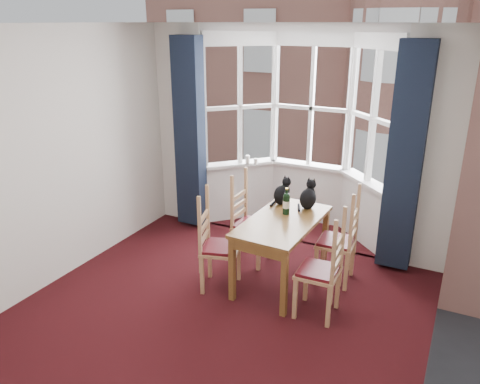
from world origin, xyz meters
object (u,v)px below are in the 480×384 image
Objects in this scene: chair_left_near at (212,248)px; chair_right_near at (327,274)px; cat_left at (282,193)px; cat_right at (308,197)px; wine_bottle at (286,203)px; candle_short at (256,161)px; chair_left_far at (246,224)px; candle_tall at (248,160)px; chair_right_far at (344,244)px; dining_table at (283,228)px.

chair_left_near is 1.29m from chair_right_near.
cat_left is 0.32m from cat_right.
wine_bottle is 3.60× the size of candle_short.
candle_short is (-0.82, 1.02, 0.02)m from cat_left.
candle_tall is (-0.53, 1.14, 0.46)m from chair_left_far.
candle_tall is at bearing 141.86° from cat_right.
chair_left_near is 1.99m from candle_tall.
candle_tall is at bearing 133.58° from chair_right_near.
cat_left is 3.98× the size of candle_short.
candle_tall is (-1.26, 0.99, 0.03)m from cat_right.
chair_right_far is at bearing 30.41° from chair_left_near.
cat_right is (0.32, 0.00, 0.01)m from cat_left.
candle_tall is (-1.12, 1.44, 0.27)m from dining_table.
chair_left_far is at bearing -159.02° from cat_left.
chair_left_near is at bearing -179.24° from chair_right_near.
dining_table is 1.80m from candle_short.
chair_right_near is 1.28m from cat_left.
chair_left_far and chair_right_near have the same top height.
dining_table is 1.85m from candle_tall.
chair_right_near is at bearing -48.82° from candle_short.
cat_left is (0.41, 0.16, 0.42)m from chair_left_far.
cat_left is at bearing 120.08° from wine_bottle.
wine_bottle is (-0.65, -0.14, 0.43)m from chair_right_far.
cat_left is at bearing 20.98° from chair_left_far.
wine_bottle reaches higher than chair_right_near.
candle_tall reaches higher than chair_left_far.
wine_bottle is at bearing -53.03° from candle_short.
cat_left reaches higher than dining_table.
candle_tall is (-1.75, 1.13, 0.46)m from chair_right_far.
wine_bottle is at bearing -119.82° from cat_right.
cat_left is at bearing -46.69° from candle_tall.
cat_right is at bearing 163.43° from chair_right_far.
dining_table is at bearing -52.01° from candle_tall.
candle_short is at bearing 126.97° from wine_bottle.
cat_right is 0.33m from wine_bottle.
cat_left is 1.11× the size of wine_bottle.
chair_right_near is 1.00m from wine_bottle.
chair_left_far is 2.70× the size of cat_left.
dining_table is at bearing -79.98° from wine_bottle.
cat_right reaches higher than candle_tall.
candle_short is at bearing 124.44° from dining_table.
chair_right_near is (1.29, 0.02, 0.00)m from chair_left_near.
wine_bottle is (0.16, -0.28, 0.01)m from cat_left.
chair_right_far is (1.27, 0.74, 0.00)m from chair_left_near.
dining_table is at bearing -66.91° from cat_left.
wine_bottle is at bearing 100.02° from dining_table.
wine_bottle is at bearing -49.22° from candle_tall.
chair_right_far is 2.98× the size of wine_bottle.
chair_right_far reaches higher than dining_table.
candle_short reaches higher than chair_left_near.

